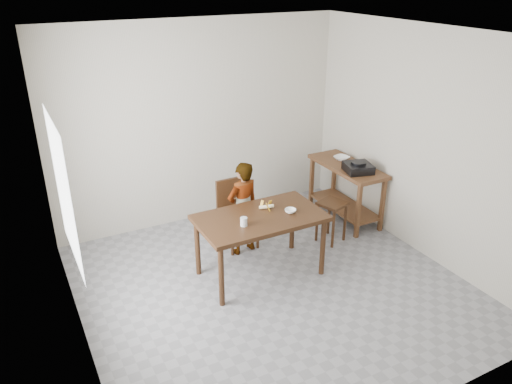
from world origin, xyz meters
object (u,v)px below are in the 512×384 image
dining_table (260,245)px  dining_chair (238,215)px  child (243,208)px  stool (331,221)px  prep_counter (345,192)px

dining_table → dining_chair: dining_chair is taller
child → stool: 1.20m
dining_table → prep_counter: prep_counter is taller
child → stool: size_ratio=2.17×
dining_table → dining_chair: bearing=84.6°
prep_counter → child: (-1.66, -0.15, 0.19)m
child → dining_chair: size_ratio=1.38×
prep_counter → stool: bearing=-141.1°
child → stool: bearing=155.2°
dining_table → prep_counter: bearing=22.1°
dining_table → stool: dining_table is taller
dining_chair → stool: bearing=-22.5°
dining_chair → dining_table: bearing=-96.2°
dining_table → child: 0.59m
stool → dining_chair: bearing=158.4°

